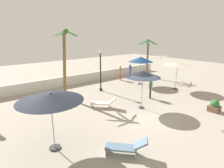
{
  "coord_description": "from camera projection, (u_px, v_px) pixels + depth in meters",
  "views": [
    {
      "loc": [
        -8.85,
        -7.36,
        5.24
      ],
      "look_at": [
        0.0,
        3.49,
        1.4
      ],
      "focal_mm": 29.29,
      "sensor_mm": 36.0,
      "label": 1
    }
  ],
  "objects": [
    {
      "name": "palm_tree_0",
      "position": [
        148.0,
        52.0,
        22.26
      ],
      "size": [
        2.72,
        2.72,
        4.67
      ],
      "color": "brown",
      "rests_on": "ground_plane"
    },
    {
      "name": "lounge_chair_1",
      "position": [
        104.0,
        103.0,
        13.36
      ],
      "size": [
        1.75,
        1.69,
        0.84
      ],
      "color": "#B7B7BC",
      "rests_on": "ground_plane"
    },
    {
      "name": "patio_umbrella_2",
      "position": [
        141.0,
        59.0,
        19.06
      ],
      "size": [
        2.55,
        2.55,
        2.99
      ],
      "color": "#333338",
      "rests_on": "ground_plane"
    },
    {
      "name": "boundary_wall",
      "position": [
        74.0,
        80.0,
        19.6
      ],
      "size": [
        25.2,
        0.3,
        1.01
      ],
      "primitive_type": "cube",
      "color": "silver",
      "rests_on": "ground_plane"
    },
    {
      "name": "guest_1",
      "position": [
        151.0,
        87.0,
        15.18
      ],
      "size": [
        0.5,
        0.38,
        1.65
      ],
      "color": "#26262D",
      "rests_on": "ground_plane"
    },
    {
      "name": "patio_umbrella_0",
      "position": [
        143.0,
        74.0,
        12.73
      ],
      "size": [
        2.47,
        2.47,
        2.81
      ],
      "color": "#333338",
      "rests_on": "ground_plane"
    },
    {
      "name": "patio_umbrella_1",
      "position": [
        178.0,
        64.0,
        17.35
      ],
      "size": [
        2.74,
        2.74,
        2.74
      ],
      "color": "#333338",
      "rests_on": "ground_plane"
    },
    {
      "name": "lamp_post_0",
      "position": [
        101.0,
        68.0,
        16.93
      ],
      "size": [
        0.33,
        0.33,
        3.82
      ],
      "color": "black",
      "rests_on": "ground_plane"
    },
    {
      "name": "patio_umbrella_3",
      "position": [
        50.0,
        97.0,
        8.0
      ],
      "size": [
        2.92,
        2.92,
        2.82
      ],
      "color": "#333338",
      "rests_on": "ground_plane"
    },
    {
      "name": "lounge_chair_0",
      "position": [
        126.0,
        147.0,
        8.1
      ],
      "size": [
        1.67,
        1.74,
        0.83
      ],
      "color": "#B7B7BC",
      "rests_on": "ground_plane"
    },
    {
      "name": "guest_2",
      "position": [
        120.0,
        72.0,
        21.28
      ],
      "size": [
        0.42,
        0.43,
        1.66
      ],
      "color": "#D8333F",
      "rests_on": "ground_plane"
    },
    {
      "name": "guest_0",
      "position": [
        130.0,
        69.0,
        23.15
      ],
      "size": [
        0.34,
        0.54,
        1.54
      ],
      "color": "#3359B2",
      "rests_on": "ground_plane"
    },
    {
      "name": "palm_tree_1",
      "position": [
        65.0,
        56.0,
        14.88
      ],
      "size": [
        2.24,
        2.28,
        5.66
      ],
      "color": "brown",
      "rests_on": "ground_plane"
    },
    {
      "name": "seagull_0",
      "position": [
        161.0,
        57.0,
        12.41
      ],
      "size": [
        0.95,
        0.56,
        0.14
      ],
      "color": "white"
    },
    {
      "name": "planter",
      "position": [
        214.0,
        106.0,
        12.72
      ],
      "size": [
        0.7,
        0.7,
        0.85
      ],
      "color": "brown",
      "rests_on": "ground_plane"
    },
    {
      "name": "ground_plane",
      "position": [
        145.0,
        115.0,
        12.28
      ],
      "size": [
        56.0,
        56.0,
        0.0
      ],
      "primitive_type": "plane",
      "color": "#9E9384"
    }
  ]
}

